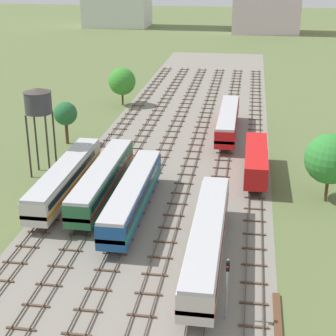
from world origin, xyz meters
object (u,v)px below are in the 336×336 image
Objects in this scene: passenger_coach_centre_right_nearest at (207,237)px; signal_post_nearest at (227,282)px; diesel_railcar_centre_right_farther at (228,120)px; diesel_railcar_far_left_mid at (65,177)px; water_tower at (38,103)px; freight_boxcar_right_far at (256,160)px; diesel_railcar_left_midfar at (102,179)px; diesel_railcar_centre_left_near at (133,194)px.

passenger_coach_centre_right_nearest is 4.09× the size of signal_post_nearest.
diesel_railcar_centre_right_farther is (0.00, 38.40, -0.02)m from passenger_coach_centre_right_nearest.
signal_post_nearest is at bearing -45.37° from diesel_railcar_far_left_mid.
passenger_coach_centre_right_nearest is 38.40m from diesel_railcar_centre_right_farther.
diesel_railcar_far_left_mid is at bearing -51.11° from water_tower.
freight_boxcar_right_far is (4.44, 21.47, -0.16)m from passenger_coach_centre_right_nearest.
diesel_railcar_left_midfar is 1.46× the size of freight_boxcar_right_far.
diesel_railcar_centre_left_near is 18.60m from freight_boxcar_right_far.
signal_post_nearest is at bearing -74.92° from passenger_coach_centre_right_nearest.
water_tower is at bearing 133.32° from signal_post_nearest.
passenger_coach_centre_right_nearest is at bearing -38.83° from water_tower.
signal_post_nearest is (19.94, -20.20, 0.82)m from diesel_railcar_far_left_mid.
diesel_railcar_centre_right_farther reaches higher than freight_boxcar_right_far.
signal_post_nearest is (25.19, -26.71, -6.25)m from water_tower.
diesel_railcar_left_midfar and diesel_railcar_centre_right_farther have the same top height.
passenger_coach_centre_right_nearest is at bearing -43.71° from diesel_railcar_centre_left_near.
diesel_railcar_far_left_mid is at bearing 145.94° from passenger_coach_centre_right_nearest.
signal_post_nearest reaches higher than diesel_railcar_centre_right_farther.
diesel_railcar_left_midfar is 13.55m from water_tower.
water_tower is (-5.25, 6.51, 7.07)m from diesel_railcar_far_left_mid.
diesel_railcar_left_midfar is (-4.43, 3.71, 0.00)m from diesel_railcar_centre_left_near.
diesel_railcar_far_left_mid is 31.82m from diesel_railcar_centre_right_farther.
passenger_coach_centre_right_nearest is 21.39m from diesel_railcar_far_left_mid.
diesel_railcar_centre_left_near reaches higher than freight_boxcar_right_far.
diesel_railcar_centre_right_farther is 31.21m from water_tower.
signal_post_nearest is (-2.22, -29.69, 0.96)m from freight_boxcar_right_far.
freight_boxcar_right_far is 2.61× the size of signal_post_nearest.
diesel_railcar_centre_left_near is at bearing -135.65° from freight_boxcar_right_far.
signal_post_nearest is at bearing -87.28° from diesel_railcar_centre_right_farther.
diesel_railcar_far_left_mid is 3.82× the size of signal_post_nearest.
diesel_railcar_far_left_mid reaches higher than freight_boxcar_right_far.
passenger_coach_centre_right_nearest is 1.07× the size of diesel_railcar_far_left_mid.
diesel_railcar_far_left_mid is 1.00× the size of diesel_railcar_centre_right_farther.
signal_post_nearest reaches higher than diesel_railcar_far_left_mid.
signal_post_nearest is at bearing -52.76° from diesel_railcar_left_midfar.
diesel_railcar_centre_right_farther is (13.29, 26.22, 0.00)m from diesel_railcar_left_midfar.
diesel_railcar_centre_right_farther is 3.82× the size of signal_post_nearest.
freight_boxcar_right_far is at bearing 78.32° from passenger_coach_centre_right_nearest.
diesel_railcar_far_left_mid is 28.39m from signal_post_nearest.
passenger_coach_centre_right_nearest is 1.91× the size of water_tower.
diesel_railcar_far_left_mid and diesel_railcar_left_midfar have the same top height.
passenger_coach_centre_right_nearest is at bearing 105.08° from signal_post_nearest.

